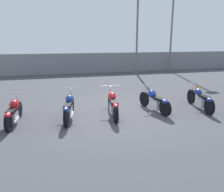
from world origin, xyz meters
TOP-DOWN VIEW (x-y plane):
  - ground_plane at (0.00, 0.00)m, footprint 60.00×60.00m
  - fence_back at (0.00, 11.30)m, footprint 40.00×0.04m
  - light_pole_left at (8.50, 10.75)m, footprint 0.70×0.35m
  - light_pole_right at (4.79, 9.86)m, footprint 0.70×0.35m
  - motorcycle_slot_0 at (-3.57, -0.27)m, footprint 0.63×1.97m
  - motorcycle_slot_1 at (-1.72, -0.31)m, footprint 0.70×2.12m
  - motorcycle_slot_2 at (-0.08, -0.29)m, footprint 0.72×2.24m
  - motorcycle_slot_3 at (1.69, -0.20)m, footprint 0.62×2.09m
  - motorcycle_slot_4 at (3.64, -0.46)m, footprint 0.66×2.20m
  - traffic_cone_near at (5.75, 2.68)m, footprint 0.32×0.32m

SIDE VIEW (x-z plane):
  - ground_plane at x=0.00m, z-range 0.00..0.00m
  - traffic_cone_near at x=5.75m, z-range 0.00..0.35m
  - motorcycle_slot_4 at x=3.64m, z-range -0.09..0.93m
  - motorcycle_slot_3 at x=1.69m, z-range -0.07..0.92m
  - motorcycle_slot_0 at x=-3.57m, z-range -0.05..0.91m
  - motorcycle_slot_1 at x=-1.72m, z-range -0.08..0.95m
  - motorcycle_slot_2 at x=-0.08m, z-range -0.06..0.96m
  - fence_back at x=0.00m, z-range 0.00..1.76m
  - light_pole_left at x=8.50m, z-range 0.67..7.96m
  - light_pole_right at x=4.79m, z-range 0.68..8.37m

